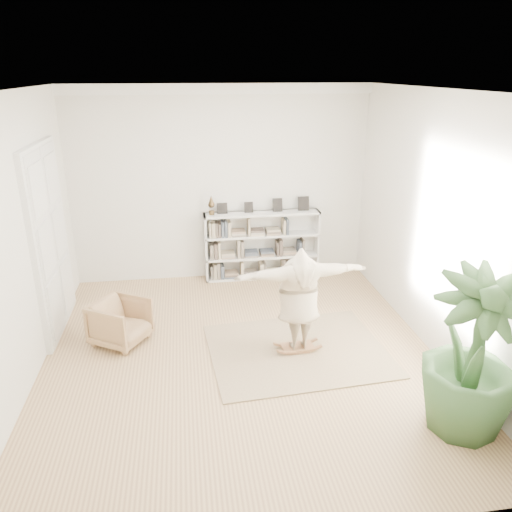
{
  "coord_description": "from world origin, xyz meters",
  "views": [
    {
      "loc": [
        -0.69,
        -6.13,
        3.84
      ],
      "look_at": [
        0.28,
        0.4,
        1.35
      ],
      "focal_mm": 35.0,
      "sensor_mm": 36.0,
      "label": 1
    }
  ],
  "objects_px": {
    "person": "(299,296)",
    "bookshelf": "(262,246)",
    "armchair": "(120,322)",
    "houseplant": "(472,354)",
    "rocker_board": "(297,347)"
  },
  "relations": [
    {
      "from": "person",
      "to": "bookshelf",
      "type": "bearing_deg",
      "value": -92.54
    },
    {
      "from": "bookshelf",
      "to": "armchair",
      "type": "bearing_deg",
      "value": -138.33
    },
    {
      "from": "person",
      "to": "houseplant",
      "type": "relative_size",
      "value": 0.97
    },
    {
      "from": "bookshelf",
      "to": "person",
      "type": "relative_size",
      "value": 1.19
    },
    {
      "from": "bookshelf",
      "to": "houseplant",
      "type": "bearing_deg",
      "value": -71.62
    },
    {
      "from": "person",
      "to": "houseplant",
      "type": "distance_m",
      "value": 2.38
    },
    {
      "from": "armchair",
      "to": "rocker_board",
      "type": "bearing_deg",
      "value": -72.41
    },
    {
      "from": "bookshelf",
      "to": "houseplant",
      "type": "distance_m",
      "value": 4.95
    },
    {
      "from": "person",
      "to": "rocker_board",
      "type": "bearing_deg",
      "value": 175.63
    },
    {
      "from": "rocker_board",
      "to": "person",
      "type": "distance_m",
      "value": 0.81
    },
    {
      "from": "rocker_board",
      "to": "houseplant",
      "type": "distance_m",
      "value": 2.54
    },
    {
      "from": "rocker_board",
      "to": "bookshelf",
      "type": "bearing_deg",
      "value": 87.46
    },
    {
      "from": "bookshelf",
      "to": "armchair",
      "type": "xyz_separation_m",
      "value": [
        -2.46,
        -2.19,
        -0.3
      ]
    },
    {
      "from": "bookshelf",
      "to": "houseplant",
      "type": "xyz_separation_m",
      "value": [
        1.56,
        -4.68,
        0.32
      ]
    },
    {
      "from": "bookshelf",
      "to": "person",
      "type": "distance_m",
      "value": 2.83
    }
  ]
}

